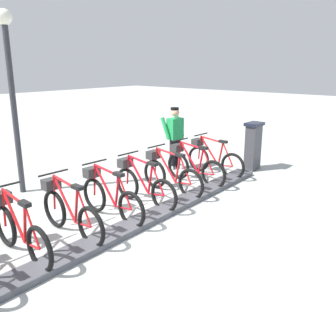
{
  "coord_description": "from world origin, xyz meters",
  "views": [
    {
      "loc": [
        -4.05,
        4.13,
        2.75
      ],
      "look_at": [
        0.5,
        -1.33,
        0.9
      ],
      "focal_mm": 37.61,
      "sensor_mm": 36.0,
      "label": 1
    }
  ],
  "objects": [
    {
      "name": "bike_docked_4",
      "position": [
        0.62,
        0.2,
        0.43
      ],
      "size": [
        1.72,
        0.54,
        1.02
      ],
      "color": "black",
      "rests_on": "ground"
    },
    {
      "name": "bike_docked_1",
      "position": [
        0.62,
        -2.4,
        0.43
      ],
      "size": [
        1.72,
        0.54,
        1.02
      ],
      "color": "black",
      "rests_on": "ground"
    },
    {
      "name": "bike_docked_3",
      "position": [
        0.62,
        -0.67,
        0.43
      ],
      "size": [
        1.72,
        0.54,
        1.02
      ],
      "color": "black",
      "rests_on": "ground"
    },
    {
      "name": "payment_kiosk",
      "position": [
        0.05,
        -4.34,
        0.67
      ],
      "size": [
        0.36,
        0.52,
        1.28
      ],
      "color": "#38383D",
      "rests_on": "ground"
    },
    {
      "name": "bike_docked_2",
      "position": [
        0.62,
        -1.53,
        0.43
      ],
      "size": [
        1.72,
        0.54,
        1.02
      ],
      "color": "black",
      "rests_on": "ground"
    },
    {
      "name": "bike_docked_6",
      "position": [
        0.62,
        1.93,
        0.43
      ],
      "size": [
        1.72,
        0.54,
        1.02
      ],
      "color": "black",
      "rests_on": "ground"
    },
    {
      "name": "lamp_post",
      "position": [
        3.18,
        0.52,
        2.52
      ],
      "size": [
        0.32,
        0.32,
        3.82
      ],
      "color": "#2D2D33",
      "rests_on": "ground"
    },
    {
      "name": "ground_plane",
      "position": [
        0.0,
        0.0,
        0.0
      ],
      "size": [
        60.0,
        60.0,
        0.0
      ],
      "primitive_type": "plane",
      "color": "#A5A8A2"
    },
    {
      "name": "worker_near_rack",
      "position": [
        1.73,
        -3.09,
        0.91
      ],
      "size": [
        0.51,
        0.66,
        1.66
      ],
      "color": "white",
      "rests_on": "ground"
    },
    {
      "name": "dock_rail_base",
      "position": [
        0.0,
        0.0,
        0.05
      ],
      "size": [
        0.44,
        7.72,
        0.1
      ],
      "primitive_type": "cube",
      "color": "#47474C",
      "rests_on": "ground"
    },
    {
      "name": "bike_docked_0",
      "position": [
        0.62,
        -3.27,
        0.43
      ],
      "size": [
        1.72,
        0.54,
        1.02
      ],
      "color": "black",
      "rests_on": "ground"
    },
    {
      "name": "bike_docked_5",
      "position": [
        0.62,
        1.06,
        0.43
      ],
      "size": [
        1.72,
        0.54,
        1.02
      ],
      "color": "black",
      "rests_on": "ground"
    }
  ]
}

